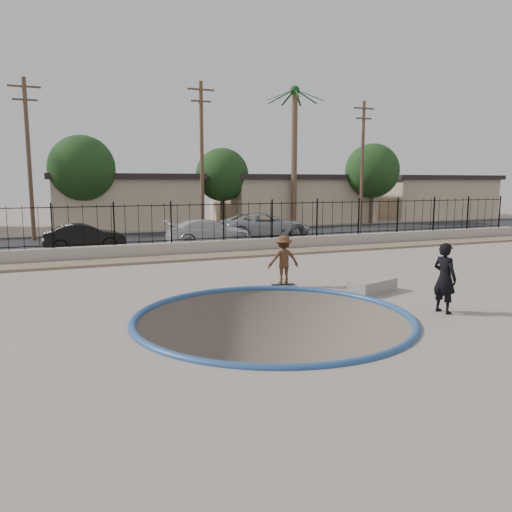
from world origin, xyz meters
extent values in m
cube|color=slate|center=(0.00, 12.00, -1.10)|extent=(120.00, 120.00, 2.20)
torus|color=navy|center=(0.00, -1.00, 0.00)|extent=(7.04, 7.04, 0.20)
cube|color=tan|center=(0.00, 9.20, 0.06)|extent=(42.00, 1.60, 0.11)
cube|color=#A0998C|center=(0.00, 10.30, 0.30)|extent=(42.00, 0.45, 0.60)
cube|color=black|center=(0.00, 10.30, 0.72)|extent=(40.00, 0.04, 0.03)
cube|color=black|center=(0.00, 10.30, 2.30)|extent=(40.00, 0.04, 0.04)
cube|color=black|center=(0.00, 17.00, 0.02)|extent=(90.00, 8.00, 0.04)
cube|color=tan|center=(0.00, 26.50, 1.75)|extent=(10.00, 8.00, 3.50)
cube|color=black|center=(0.00, 26.50, 3.70)|extent=(10.60, 8.60, 0.40)
cube|color=tan|center=(14.00, 26.50, 1.75)|extent=(12.00, 8.00, 3.50)
cube|color=black|center=(14.00, 26.50, 3.70)|extent=(12.60, 8.60, 0.40)
cube|color=tan|center=(28.00, 26.50, 1.75)|extent=(11.00, 8.00, 3.50)
cube|color=black|center=(28.00, 26.50, 3.70)|extent=(11.60, 8.60, 0.40)
cylinder|color=brown|center=(12.00, 22.00, 5.00)|extent=(0.44, 0.44, 10.00)
sphere|color=#164018|center=(12.00, 22.00, 9.95)|extent=(0.70, 0.70, 0.70)
cylinder|color=#473323|center=(-6.00, 19.00, 4.50)|extent=(0.24, 0.24, 9.00)
cube|color=#473323|center=(-6.00, 19.00, 8.50)|extent=(1.70, 0.10, 0.10)
cube|color=#473323|center=(-6.00, 19.00, 7.80)|extent=(1.30, 0.10, 0.10)
cylinder|color=#473323|center=(4.00, 19.00, 4.75)|extent=(0.24, 0.24, 9.50)
cube|color=#473323|center=(4.00, 19.00, 9.00)|extent=(1.70, 0.10, 0.10)
cube|color=#473323|center=(4.00, 19.00, 8.30)|extent=(1.30, 0.10, 0.10)
cylinder|color=#473323|center=(16.00, 19.00, 4.50)|extent=(0.24, 0.24, 9.00)
cube|color=#473323|center=(16.00, 19.00, 8.50)|extent=(1.70, 0.10, 0.10)
cube|color=#473323|center=(16.00, 19.00, 7.80)|extent=(1.30, 0.10, 0.10)
cylinder|color=#473323|center=(-3.00, 23.00, 1.50)|extent=(0.34, 0.34, 3.00)
sphere|color=#143311|center=(-3.00, 23.00, 4.20)|extent=(4.32, 4.32, 4.32)
cylinder|color=#473323|center=(7.00, 24.00, 1.38)|extent=(0.34, 0.34, 2.75)
sphere|color=#143311|center=(7.00, 24.00, 3.85)|extent=(3.96, 3.96, 3.96)
cylinder|color=#473323|center=(19.00, 22.00, 1.50)|extent=(0.34, 0.34, 3.00)
sphere|color=#143311|center=(19.00, 22.00, 4.20)|extent=(4.32, 4.32, 4.32)
imported|color=brown|center=(1.86, 2.35, 0.78)|extent=(1.08, 0.71, 1.56)
cube|color=black|center=(1.86, 2.35, 0.06)|extent=(0.78, 0.32, 0.02)
cylinder|color=silver|center=(1.59, 2.32, 0.02)|extent=(0.05, 0.04, 0.05)
cylinder|color=silver|center=(1.62, 2.46, 0.02)|extent=(0.05, 0.04, 0.05)
cylinder|color=silver|center=(2.10, 2.23, 0.02)|extent=(0.05, 0.04, 0.05)
cylinder|color=silver|center=(2.13, 2.37, 0.02)|extent=(0.05, 0.04, 0.05)
imported|color=black|center=(4.30, -2.18, 0.91)|extent=(0.54, 0.73, 1.83)
cube|color=gray|center=(4.00, 0.49, 0.20)|extent=(1.74, 1.16, 0.40)
imported|color=black|center=(-3.57, 13.79, 0.67)|extent=(3.92, 1.57, 1.27)
imported|color=silver|center=(2.71, 13.40, 0.71)|extent=(4.69, 2.07, 1.34)
imported|color=#989BA0|center=(6.66, 15.00, 0.79)|extent=(5.56, 2.82, 1.51)
camera|label=1|loc=(-4.94, -11.99, 3.37)|focal=35.00mm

